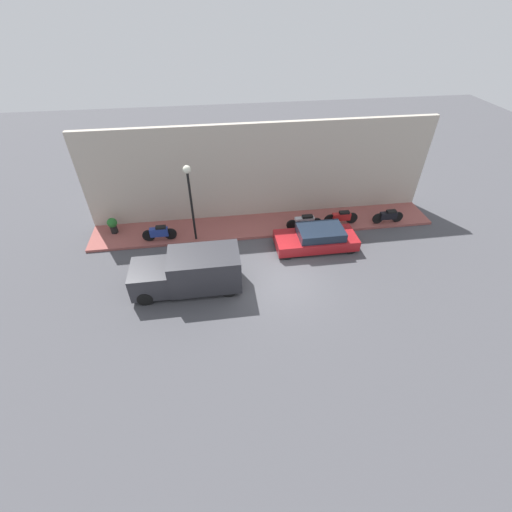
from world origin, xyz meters
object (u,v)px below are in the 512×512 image
scooter_silver (305,222)px  parked_car (317,238)px  potted_plant (113,225)px  motorcycle_black (388,216)px  motorcycle_red (341,217)px  streetlamp (189,189)px  delivery_van (188,272)px  motorcycle_blue (159,233)px

scooter_silver → parked_car: bearing=-171.0°
parked_car → potted_plant: parked_car is taller
parked_car → motorcycle_black: bearing=-71.9°
scooter_silver → motorcycle_red: 2.17m
motorcycle_red → motorcycle_black: size_ratio=1.08×
scooter_silver → streetlamp: streetlamp is taller
parked_car → streetlamp: streetlamp is taller
scooter_silver → motorcycle_black: scooter_silver is taller
delivery_van → parked_car: bearing=-71.7°
delivery_van → motorcycle_black: size_ratio=2.65×
scooter_silver → motorcycle_black: size_ratio=1.11×
motorcycle_black → delivery_van: bearing=108.2°
parked_car → delivery_van: bearing=108.3°
delivery_van → streetlamp: bearing=-4.3°
motorcycle_black → motorcycle_blue: size_ratio=1.01×
motorcycle_blue → potted_plant: potted_plant is taller
motorcycle_red → delivery_van: bearing=114.7°
streetlamp → parked_car: bearing=-103.0°
parked_car → motorcycle_red: bearing=-47.9°
parked_car → streetlamp: (1.45, 6.25, 2.56)m
motorcycle_black → potted_plant: size_ratio=2.01×
scooter_silver → motorcycle_blue: 7.87m
motorcycle_black → potted_plant: bearing=85.7°
motorcycle_blue → parked_car: bearing=-101.1°
streetlamp → motorcycle_blue: bearing=85.5°
parked_car → motorcycle_blue: parked_car is taller
streetlamp → scooter_silver: bearing=-88.7°
motorcycle_red → streetlamp: streetlamp is taller
delivery_van → motorcycle_red: bearing=-65.3°
delivery_van → motorcycle_red: 9.30m
parked_car → delivery_van: (-2.15, 6.52, 0.37)m
delivery_van → potted_plant: size_ratio=5.34×
delivery_van → potted_plant: (4.81, 4.17, -0.28)m
parked_car → delivery_van: size_ratio=0.88×
potted_plant → delivery_van: bearing=-139.1°
scooter_silver → delivery_van: bearing=120.8°
motorcycle_red → streetlamp: 8.56m
scooter_silver → motorcycle_red: bearing=-86.0°
motorcycle_black → potted_plant: (1.15, 15.31, 0.08)m
motorcycle_red → motorcycle_black: motorcycle_red is taller
scooter_silver → motorcycle_black: bearing=-90.8°
potted_plant → scooter_silver: bearing=-95.9°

